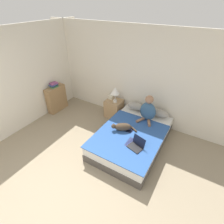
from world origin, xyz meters
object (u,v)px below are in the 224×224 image
(pillow_far, at_px, (159,113))
(person_sitting, at_px, (148,110))
(cat_tabby, at_px, (122,127))
(book_stack_top, at_px, (54,85))
(pillow_near, at_px, (137,106))
(bed, at_px, (132,138))
(bookshelf, at_px, (56,99))
(table_lamp, at_px, (115,91))
(laptop_open, at_px, (136,145))
(tissue_box, at_px, (111,97))
(nightstand, at_px, (114,108))

(pillow_far, distance_m, person_sitting, 0.40)
(cat_tabby, height_order, book_stack_top, book_stack_top)
(book_stack_top, bearing_deg, pillow_near, 15.75)
(bed, bearing_deg, person_sitting, 79.62)
(bookshelf, bearing_deg, bed, -4.63)
(person_sitting, relative_size, table_lamp, 1.48)
(laptop_open, bearing_deg, pillow_far, 105.39)
(cat_tabby, bearing_deg, table_lamp, -84.28)
(table_lamp, bearing_deg, book_stack_top, -162.45)
(bed, relative_size, tissue_box, 15.02)
(bed, relative_size, laptop_open, 5.86)
(pillow_far, distance_m, cat_tabby, 1.13)
(bed, bearing_deg, tissue_box, 141.99)
(pillow_near, xyz_separation_m, laptop_open, (0.60, -1.33, -0.06))
(bed, relative_size, pillow_far, 3.86)
(table_lamp, bearing_deg, pillow_far, 5.29)
(person_sitting, distance_m, cat_tabby, 0.80)
(bed, relative_size, bookshelf, 2.65)
(tissue_box, bearing_deg, cat_tabby, -47.42)
(pillow_near, height_order, person_sitting, person_sitting)
(bed, height_order, tissue_box, tissue_box)
(bed, height_order, laptop_open, laptop_open)
(pillow_far, xyz_separation_m, laptop_open, (-0.02, -1.33, -0.06))
(cat_tabby, xyz_separation_m, laptop_open, (0.52, -0.34, -0.05))
(bed, xyz_separation_m, laptop_open, (0.29, -0.44, 0.26))
(bed, distance_m, table_lamp, 1.39)
(pillow_near, distance_m, table_lamp, 0.73)
(cat_tabby, distance_m, laptop_open, 0.62)
(person_sitting, bearing_deg, table_lamp, 170.08)
(person_sitting, xyz_separation_m, bookshelf, (-2.83, -0.38, -0.31))
(pillow_far, height_order, cat_tabby, pillow_far)
(pillow_far, xyz_separation_m, table_lamp, (-1.25, -0.12, 0.35))
(pillow_far, height_order, tissue_box, tissue_box)
(pillow_far, height_order, table_lamp, table_lamp)
(person_sitting, height_order, bookshelf, person_sitting)
(pillow_near, bearing_deg, bookshelf, -164.32)
(nightstand, bearing_deg, person_sitting, -11.95)
(laptop_open, relative_size, tissue_box, 2.56)
(cat_tabby, bearing_deg, pillow_far, -151.49)
(laptop_open, height_order, bookshelf, bookshelf)
(bed, distance_m, cat_tabby, 0.40)
(tissue_box, distance_m, bookshelf, 1.73)
(bed, distance_m, pillow_near, 1.00)
(table_lamp, bearing_deg, bed, -39.88)
(book_stack_top, bearing_deg, person_sitting, 7.66)
(person_sitting, distance_m, tissue_box, 1.29)
(pillow_near, height_order, cat_tabby, pillow_near)
(tissue_box, bearing_deg, person_sitting, -13.14)
(laptop_open, relative_size, nightstand, 0.67)
(laptop_open, bearing_deg, tissue_box, 153.42)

